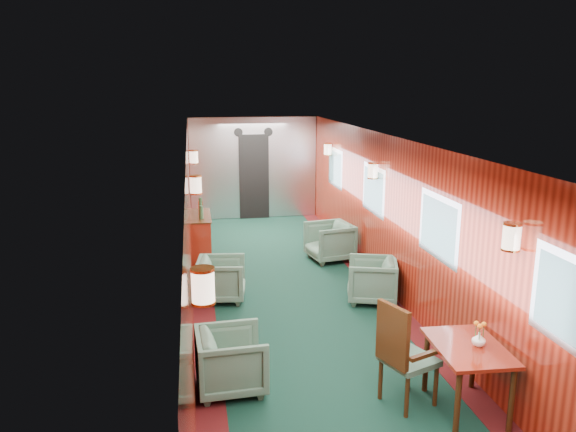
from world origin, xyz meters
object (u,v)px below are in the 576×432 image
object	(u,v)px
armchair_left_far	(221,279)
armchair_right_near	(372,280)
side_chair	(402,351)
armchair_left_near	(231,360)
dining_table	(468,356)
armchair_right_far	(330,241)
credenza	(201,242)

from	to	relation	value
armchair_left_far	armchair_right_near	xyz separation A→B (m)	(2.19, -0.43, 0.00)
side_chair	armchair_left_near	bearing A→B (deg)	138.35
armchair_right_near	side_chair	bearing A→B (deg)	4.82
dining_table	side_chair	distance (m)	0.63
dining_table	armchair_right_far	world-z (taller)	dining_table
armchair_left_far	armchair_right_near	distance (m)	2.23
armchair_left_far	armchair_right_far	bearing A→B (deg)	-44.37
armchair_right_near	dining_table	bearing A→B (deg)	17.28
dining_table	armchair_left_far	world-z (taller)	dining_table
dining_table	armchair_right_far	distance (m)	4.97
armchair_left_near	armchair_right_near	bearing A→B (deg)	-49.44
dining_table	armchair_right_near	size ratio (longest dim) A/B	1.35
armchair_left_far	armchair_right_far	size ratio (longest dim) A/B	0.92
credenza	armchair_right_near	distance (m)	3.07
armchair_left_near	armchair_left_far	world-z (taller)	armchair_left_near
side_chair	armchair_left_near	xyz separation A→B (m)	(-1.64, 0.60, -0.27)
side_chair	armchair_left_far	xyz separation A→B (m)	(-1.60, 3.15, -0.27)
credenza	armchair_left_near	world-z (taller)	credenza
credenza	armchair_right_near	world-z (taller)	credenza
side_chair	armchair_right_far	distance (m)	4.79
armchair_left_near	armchair_left_far	xyz separation A→B (m)	(0.04, 2.56, -0.01)
armchair_left_far	armchair_right_near	world-z (taller)	armchair_right_near
credenza	armchair_left_near	xyz separation A→B (m)	(0.22, -3.96, -0.17)
armchair_right_near	armchair_right_far	world-z (taller)	armchair_right_far
armchair_left_near	armchair_right_near	size ratio (longest dim) A/B	1.01
side_chair	armchair_left_near	distance (m)	1.76
dining_table	armchair_left_near	bearing A→B (deg)	163.52
armchair_right_near	credenza	bearing A→B (deg)	-109.73
armchair_right_near	armchair_right_far	size ratio (longest dim) A/B	0.93
dining_table	credenza	xyz separation A→B (m)	(-2.46, 4.75, -0.08)
dining_table	armchair_left_near	size ratio (longest dim) A/B	1.33
armchair_left_near	armchair_left_far	bearing A→B (deg)	-3.95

